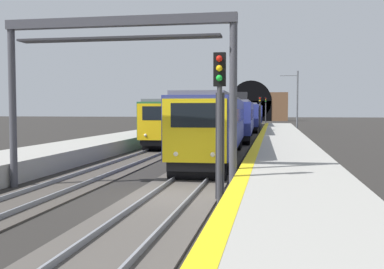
{
  "coord_description": "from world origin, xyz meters",
  "views": [
    {
      "loc": [
        -15.46,
        -3.43,
        3.08
      ],
      "look_at": [
        9.51,
        1.0,
        1.67
      ],
      "focal_mm": 43.08,
      "sensor_mm": 36.0,
      "label": 1
    }
  ],
  "objects": [
    {
      "name": "overhead_signal_gantry",
      "position": [
        1.08,
        2.33,
        4.98
      ],
      "size": [
        0.7,
        8.92,
        6.5
      ],
      "color": "#3F3F47",
      "rests_on": "ground_plane"
    },
    {
      "name": "tunnel_portal",
      "position": [
        104.39,
        2.33,
        3.7
      ],
      "size": [
        2.39,
        18.67,
        10.45
      ],
      "color": "brown",
      "rests_on": "ground_plane"
    },
    {
      "name": "railway_signal_far",
      "position": [
        85.25,
        -1.75,
        3.33
      ],
      "size": [
        0.39,
        0.38,
        5.53
      ],
      "rotation": [
        0.0,
        0.0,
        3.14
      ],
      "color": "#38383D",
      "rests_on": "ground_plane"
    },
    {
      "name": "platform_right_edge_strip",
      "position": [
        0.0,
        -2.44,
        0.92
      ],
      "size": [
        112.0,
        0.5,
        0.01
      ],
      "primitive_type": "cube",
      "color": "yellow",
      "rests_on": "platform_right"
    },
    {
      "name": "train_main_approaching",
      "position": [
        40.04,
        -0.0,
        2.19
      ],
      "size": [
        74.44,
        3.28,
        4.75
      ],
      "rotation": [
        0.0,
        0.0,
        3.17
      ],
      "color": "navy",
      "rests_on": "ground_plane"
    },
    {
      "name": "track_main_line",
      "position": [
        0.0,
        0.0,
        0.04
      ],
      "size": [
        160.0,
        3.17,
        0.21
      ],
      "color": "#4C4742",
      "rests_on": "ground_plane"
    },
    {
      "name": "railway_signal_mid",
      "position": [
        42.28,
        -1.75,
        2.73
      ],
      "size": [
        0.39,
        0.38,
        4.6
      ],
      "rotation": [
        0.0,
        0.0,
        3.14
      ],
      "color": "#4C4C54",
      "rests_on": "ground_plane"
    },
    {
      "name": "train_adjacent_platform",
      "position": [
        35.72,
        4.65,
        2.17
      ],
      "size": [
        41.22,
        3.18,
        4.69
      ],
      "rotation": [
        0.0,
        0.0,
        3.16
      ],
      "color": "#235638",
      "rests_on": "ground_plane"
    },
    {
      "name": "ground_plane",
      "position": [
        0.0,
        0.0,
        0.0
      ],
      "size": [
        320.0,
        320.0,
        0.0
      ],
      "primitive_type": "plane",
      "color": "#282623"
    },
    {
      "name": "railway_signal_near",
      "position": [
        -1.05,
        -1.75,
        2.95
      ],
      "size": [
        0.39,
        0.38,
        4.84
      ],
      "rotation": [
        0.0,
        0.0,
        3.14
      ],
      "color": "#38383D",
      "rests_on": "ground_plane"
    },
    {
      "name": "track_adjacent_line",
      "position": [
        0.0,
        4.65,
        0.04
      ],
      "size": [
        160.0,
        2.84,
        0.21
      ],
      "color": "#423D38",
      "rests_on": "ground_plane"
    },
    {
      "name": "catenary_mast_near",
      "position": [
        45.08,
        -6.37,
        4.1
      ],
      "size": [
        0.22,
        2.33,
        7.95
      ],
      "color": "#595B60",
      "rests_on": "ground_plane"
    },
    {
      "name": "platform_right",
      "position": [
        0.0,
        -4.1,
        0.46
      ],
      "size": [
        112.0,
        3.81,
        0.92
      ],
      "primitive_type": "cube",
      "color": "#9E9B93",
      "rests_on": "ground_plane"
    }
  ]
}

